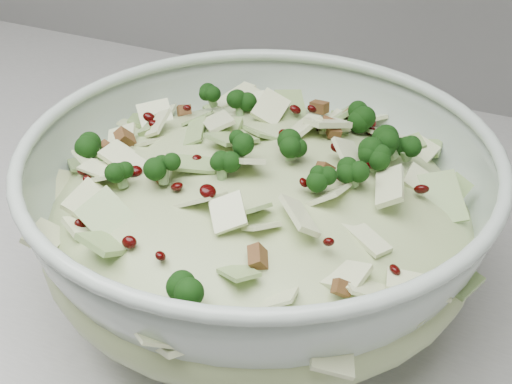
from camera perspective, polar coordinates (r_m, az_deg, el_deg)
mixing_bowl at (r=0.51m, az=0.30°, el=-2.28°), size 0.40×0.40×0.13m
salad at (r=0.49m, az=0.30°, el=-0.30°), size 0.36×0.36×0.13m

